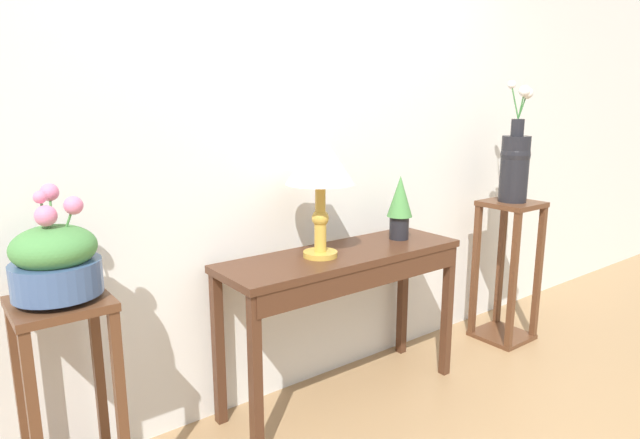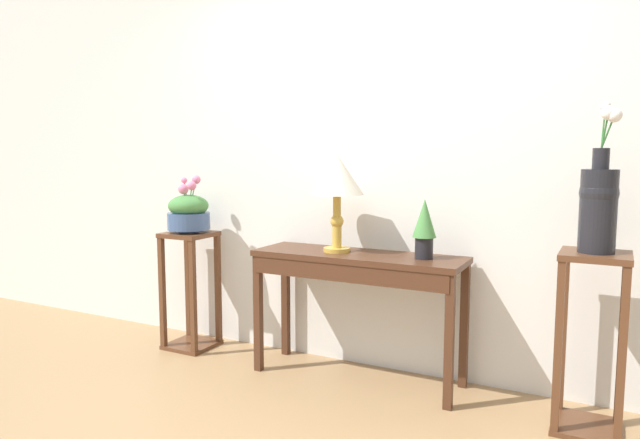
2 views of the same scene
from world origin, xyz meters
The scene contains 8 objects.
back_wall_with_art centered at (0.00, 1.56, 1.40)m, with size 9.00×0.10×2.80m.
console_table centered at (0.05, 1.25, 0.66)m, with size 1.26×0.40×0.77m.
table_lamp centered at (-0.09, 1.27, 1.21)m, with size 0.32×0.32×0.58m.
potted_plant_on_console centered at (0.45, 1.29, 0.95)m, with size 0.13×0.13×0.34m.
pedestal_stand_left centered at (-1.21, 1.26, 0.41)m, with size 0.31×0.31×0.82m.
planter_bowl_wide_left centered at (-1.21, 1.26, 0.96)m, with size 0.29×0.29×0.39m.
pedestal_stand_right centered at (1.32, 1.20, 0.44)m, with size 0.31×0.31×0.89m.
flower_vase_tall_right centered at (1.32, 1.20, 1.14)m, with size 0.17×0.18×0.71m.
Camera 1 is at (-1.55, -0.65, 1.47)m, focal length 30.15 mm.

